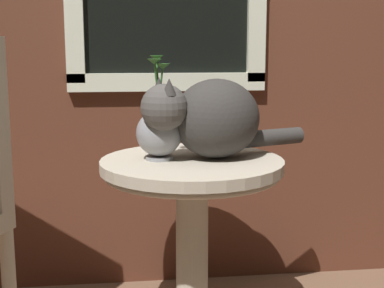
{
  "coord_description": "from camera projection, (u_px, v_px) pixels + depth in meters",
  "views": [
    {
      "loc": [
        -0.05,
        -1.49,
        0.98
      ],
      "look_at": [
        0.17,
        0.21,
        0.67
      ],
      "focal_mm": 50.71,
      "sensor_mm": 36.0,
      "label": 1
    }
  ],
  "objects": [
    {
      "name": "wicker_side_table",
      "position": [
        192.0,
        218.0,
        1.78
      ],
      "size": [
        0.59,
        0.59,
        0.62
      ],
      "color": "#B2A893",
      "rests_on": "ground_plane"
    },
    {
      "name": "pewter_vase_with_ivy",
      "position": [
        159.0,
        129.0,
        1.72
      ],
      "size": [
        0.15,
        0.15,
        0.33
      ],
      "color": "gray",
      "rests_on": "wicker_side_table"
    },
    {
      "name": "cat",
      "position": [
        211.0,
        118.0,
        1.74
      ],
      "size": [
        0.57,
        0.34,
        0.26
      ],
      "color": "#33302D",
      "rests_on": "wicker_side_table"
    }
  ]
}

